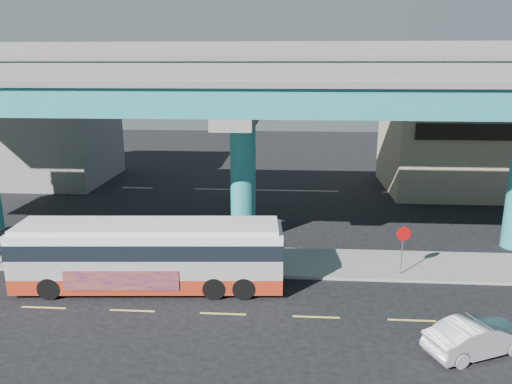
{
  "coord_description": "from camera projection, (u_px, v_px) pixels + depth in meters",
  "views": [
    {
      "loc": [
        2.8,
        -19.66,
        10.47
      ],
      "look_at": [
        1.12,
        4.0,
        4.35
      ],
      "focal_mm": 35.0,
      "sensor_mm": 36.0,
      "label": 1
    }
  ],
  "objects": [
    {
      "name": "stop_sign",
      "position": [
        403.0,
        240.0,
        24.77
      ],
      "size": [
        0.75,
        0.16,
        2.53
      ],
      "rotation": [
        0.0,
        0.0,
        -0.22
      ],
      "color": "gray",
      "rests_on": "sidewalk"
    },
    {
      "name": "viaduct",
      "position": [
        243.0,
        88.0,
        28.31
      ],
      "size": [
        52.0,
        12.4,
        11.7
      ],
      "color": "#217E78",
      "rests_on": "ground"
    },
    {
      "name": "sedan",
      "position": [
        477.0,
        337.0,
        18.45
      ],
      "size": [
        4.4,
        5.09,
        1.33
      ],
      "primitive_type": "imported",
      "rotation": [
        0.0,
        0.0,
        1.99
      ],
      "color": "silver",
      "rests_on": "ground"
    },
    {
      "name": "building_concrete",
      "position": [
        40.0,
        131.0,
        45.23
      ],
      "size": [
        12.0,
        10.0,
        9.0
      ],
      "primitive_type": "cube",
      "color": "gray",
      "rests_on": "ground"
    },
    {
      "name": "building_beige",
      "position": [
        472.0,
        149.0,
        41.89
      ],
      "size": [
        14.0,
        10.23,
        7.0
      ],
      "color": "tan",
      "rests_on": "ground"
    },
    {
      "name": "lane_markings",
      "position": [
        223.0,
        314.0,
        21.51
      ],
      "size": [
        58.0,
        0.12,
        0.01
      ],
      "color": "#D8C64C",
      "rests_on": "ground"
    },
    {
      "name": "transit_bus",
      "position": [
        150.0,
        253.0,
        23.61
      ],
      "size": [
        12.79,
        3.61,
        3.24
      ],
      "rotation": [
        0.0,
        0.0,
        0.07
      ],
      "color": "#A42913",
      "rests_on": "ground"
    },
    {
      "name": "sidewalk",
      "position": [
        237.0,
        261.0,
        27.09
      ],
      "size": [
        70.0,
        4.0,
        0.15
      ],
      "primitive_type": "cube",
      "color": "gray",
      "rests_on": "ground"
    },
    {
      "name": "ground",
      "position": [
        224.0,
        311.0,
        21.8
      ],
      "size": [
        120.0,
        120.0,
        0.0
      ],
      "primitive_type": "plane",
      "color": "black",
      "rests_on": "ground"
    }
  ]
}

